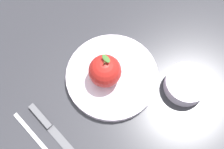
{
  "coord_description": "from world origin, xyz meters",
  "views": [
    {
      "loc": [
        -0.19,
        -0.1,
        0.62
      ],
      "look_at": [
        0.04,
        -0.02,
        0.02
      ],
      "focal_mm": 43.3,
      "sensor_mm": 36.0,
      "label": 1
    }
  ],
  "objects_px": {
    "apple": "(105,71)",
    "side_bowl": "(186,84)",
    "knife": "(53,131)",
    "dinner_plate": "(112,76)"
  },
  "relations": [
    {
      "from": "apple",
      "to": "knife",
      "type": "height_order",
      "value": "apple"
    },
    {
      "from": "dinner_plate",
      "to": "knife",
      "type": "distance_m",
      "value": 0.19
    },
    {
      "from": "dinner_plate",
      "to": "side_bowl",
      "type": "xyz_separation_m",
      "value": [
        0.03,
        -0.17,
        0.01
      ]
    },
    {
      "from": "dinner_plate",
      "to": "knife",
      "type": "relative_size",
      "value": 1.2
    },
    {
      "from": "apple",
      "to": "side_bowl",
      "type": "bearing_deg",
      "value": -76.17
    },
    {
      "from": "side_bowl",
      "to": "knife",
      "type": "height_order",
      "value": "side_bowl"
    },
    {
      "from": "apple",
      "to": "knife",
      "type": "xyz_separation_m",
      "value": [
        -0.16,
        0.07,
        -0.05
      ]
    },
    {
      "from": "dinner_plate",
      "to": "knife",
      "type": "bearing_deg",
      "value": 153.68
    },
    {
      "from": "knife",
      "to": "dinner_plate",
      "type": "bearing_deg",
      "value": -26.32
    },
    {
      "from": "side_bowl",
      "to": "knife",
      "type": "relative_size",
      "value": 0.54
    }
  ]
}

